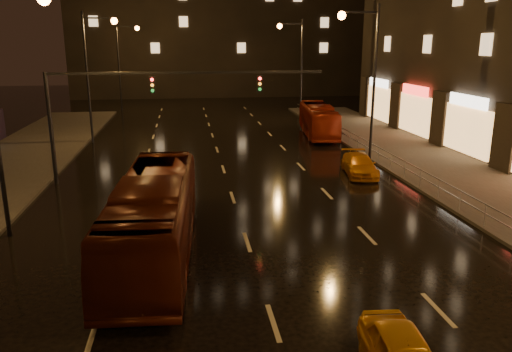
# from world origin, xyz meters

# --- Properties ---
(ground) EXTENTS (140.00, 140.00, 0.00)m
(ground) POSITION_xyz_m (0.00, 20.00, 0.00)
(ground) COLOR black
(ground) RESTS_ON ground
(sidewalk_right) EXTENTS (7.00, 70.00, 0.15)m
(sidewalk_right) POSITION_xyz_m (13.50, 15.00, 0.07)
(sidewalk_right) COLOR #38332D
(sidewalk_right) RESTS_ON ground
(traffic_signal) EXTENTS (15.31, 0.32, 6.20)m
(traffic_signal) POSITION_xyz_m (-5.06, 20.00, 4.74)
(traffic_signal) COLOR black
(traffic_signal) RESTS_ON ground
(railing_right) EXTENTS (0.05, 56.00, 1.00)m
(railing_right) POSITION_xyz_m (10.20, 18.00, 0.90)
(railing_right) COLOR #99999E
(railing_right) RESTS_ON sidewalk_right
(bus_red) EXTENTS (3.21, 11.11, 3.06)m
(bus_red) POSITION_xyz_m (-3.53, 9.23, 1.53)
(bus_red) COLOR #4C170A
(bus_red) RESTS_ON ground
(bus_curb) EXTENTS (3.40, 9.78, 2.67)m
(bus_curb) POSITION_xyz_m (8.96, 32.60, 1.33)
(bus_curb) COLOR maroon
(bus_curb) RESTS_ON ground
(taxi_far) EXTENTS (2.28, 4.43, 1.23)m
(taxi_far) POSITION_xyz_m (8.00, 19.48, 0.62)
(taxi_far) COLOR orange
(taxi_far) RESTS_ON ground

